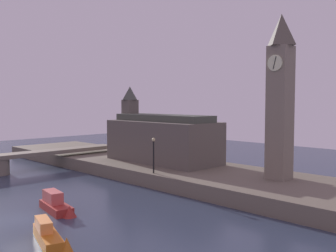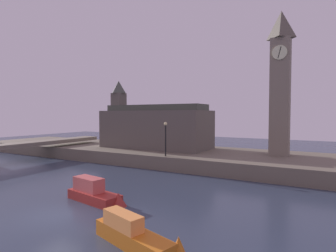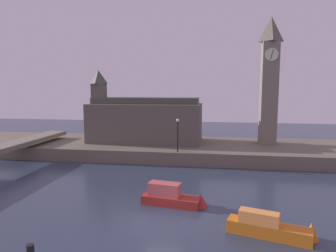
{
  "view_description": "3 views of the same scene",
  "coord_description": "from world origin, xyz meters",
  "px_view_note": "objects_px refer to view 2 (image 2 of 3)",
  "views": [
    {
      "loc": [
        28.92,
        -12.42,
        9.03
      ],
      "look_at": [
        0.72,
        15.23,
        6.48
      ],
      "focal_mm": 41.69,
      "sensor_mm": 36.0,
      "label": 1
    },
    {
      "loc": [
        13.63,
        -10.71,
        5.98
      ],
      "look_at": [
        -0.79,
        15.12,
        4.76
      ],
      "focal_mm": 29.03,
      "sensor_mm": 36.0,
      "label": 2
    },
    {
      "loc": [
        3.19,
        -18.07,
        8.43
      ],
      "look_at": [
        -1.95,
        14.81,
        4.35
      ],
      "focal_mm": 32.19,
      "sensor_mm": 36.0,
      "label": 3
    }
  ],
  "objects_px": {
    "streetlamp": "(166,135)",
    "parliament_hall": "(154,127)",
    "boat_patrol_orange": "(139,237)",
    "boat_dinghy_red": "(98,194)",
    "clock_tower": "(280,81)"
  },
  "relations": [
    {
      "from": "clock_tower",
      "to": "boat_dinghy_red",
      "type": "relative_size",
      "value": 3.09
    },
    {
      "from": "boat_patrol_orange",
      "to": "clock_tower",
      "type": "bearing_deg",
      "value": 81.94
    },
    {
      "from": "parliament_hall",
      "to": "streetlamp",
      "type": "xyz_separation_m",
      "value": [
        5.35,
        -6.17,
        -0.54
      ]
    },
    {
      "from": "parliament_hall",
      "to": "boat_patrol_orange",
      "type": "xyz_separation_m",
      "value": [
        12.86,
        -21.77,
        -3.83
      ]
    },
    {
      "from": "clock_tower",
      "to": "boat_dinghy_red",
      "type": "xyz_separation_m",
      "value": [
        -9.33,
        -18.32,
        -9.06
      ]
    },
    {
      "from": "streetlamp",
      "to": "parliament_hall",
      "type": "bearing_deg",
      "value": 130.93
    },
    {
      "from": "streetlamp",
      "to": "boat_dinghy_red",
      "type": "bearing_deg",
      "value": -83.5
    },
    {
      "from": "clock_tower",
      "to": "streetlamp",
      "type": "bearing_deg",
      "value": -148.08
    },
    {
      "from": "streetlamp",
      "to": "clock_tower",
      "type": "bearing_deg",
      "value": 31.92
    },
    {
      "from": "streetlamp",
      "to": "boat_dinghy_red",
      "type": "height_order",
      "value": "streetlamp"
    },
    {
      "from": "clock_tower",
      "to": "parliament_hall",
      "type": "bearing_deg",
      "value": -178.3
    },
    {
      "from": "parliament_hall",
      "to": "boat_patrol_orange",
      "type": "relative_size",
      "value": 2.76
    },
    {
      "from": "clock_tower",
      "to": "boat_patrol_orange",
      "type": "distance_m",
      "value": 24.23
    },
    {
      "from": "clock_tower",
      "to": "boat_patrol_orange",
      "type": "xyz_separation_m",
      "value": [
        -3.15,
        -22.24,
        -9.1
      ]
    },
    {
      "from": "boat_patrol_orange",
      "to": "boat_dinghy_red",
      "type": "xyz_separation_m",
      "value": [
        -6.18,
        3.92,
        0.03
      ]
    }
  ]
}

